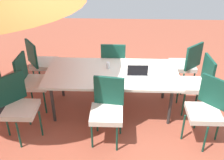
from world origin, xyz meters
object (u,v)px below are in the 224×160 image
at_px(chair_northeast, 18,104).
at_px(chair_east, 31,79).
at_px(dining_table, 112,75).
at_px(chair_north, 107,108).
at_px(chair_northwest, 207,108).
at_px(cup, 108,65).
at_px(laptop, 137,72).
at_px(chair_west, 197,82).
at_px(chair_southeast, 41,61).
at_px(chair_southwest, 186,64).
at_px(chair_south, 114,63).

bearing_deg(chair_northeast, chair_east, 44.20).
xyz_separation_m(dining_table, chair_north, (0.04, 0.74, -0.13)).
relative_size(chair_northwest, chair_east, 1.00).
xyz_separation_m(chair_northwest, chair_north, (1.42, 0.06, 0.00)).
bearing_deg(cup, chair_north, 92.16).
relative_size(chair_northwest, laptop, 3.03).
xyz_separation_m(chair_west, cup, (1.49, -0.09, 0.23)).
bearing_deg(chair_southeast, chair_east, 144.35).
distance_m(dining_table, chair_east, 1.37).
bearing_deg(chair_north, chair_west, 35.64).
bearing_deg(chair_southwest, chair_northeast, -14.73).
height_order(chair_northwest, chair_northeast, same).
height_order(chair_west, cup, chair_west).
xyz_separation_m(dining_table, laptop, (-0.41, 0.06, 0.09)).
bearing_deg(chair_southwest, chair_southeast, -41.92).
height_order(chair_west, chair_south, same).
xyz_separation_m(chair_west, chair_south, (1.42, -0.64, 0.00)).
relative_size(dining_table, chair_east, 2.21).
relative_size(chair_north, chair_south, 1.00).
height_order(dining_table, cup, cup).
xyz_separation_m(chair_southeast, chair_south, (-1.38, 0.00, 0.00)).
relative_size(chair_southeast, chair_west, 1.00).
height_order(chair_southeast, chair_north, same).
bearing_deg(chair_northwest, chair_east, -150.05).
distance_m(chair_west, cup, 1.51).
distance_m(chair_northwest, laptop, 1.18).
height_order(chair_southeast, laptop, chair_southeast).
bearing_deg(cup, chair_south, -97.81).
relative_size(chair_southwest, chair_north, 1.00).
xyz_separation_m(chair_southeast, chair_northwest, (-2.76, 1.37, 0.00)).
bearing_deg(chair_south, chair_north, 88.73).
bearing_deg(chair_north, chair_southeast, 140.52).
bearing_deg(chair_east, chair_west, -87.64).
xyz_separation_m(chair_southwest, laptop, (0.94, 0.76, 0.22)).
height_order(chair_northeast, cup, chair_northeast).
bearing_deg(dining_table, chair_west, -177.95).
bearing_deg(chair_southeast, chair_northwest, -153.94).
distance_m(chair_northwest, chair_south, 1.94).
bearing_deg(chair_south, laptop, 118.60).
relative_size(dining_table, chair_south, 2.21).
height_order(chair_south, cup, chair_south).
relative_size(dining_table, laptop, 6.69).
relative_size(chair_southeast, laptop, 3.03).
height_order(chair_northeast, laptop, chair_northeast).
bearing_deg(chair_west, chair_southwest, -178.61).
bearing_deg(chair_north, chair_east, 157.61).
height_order(chair_northwest, chair_southwest, same).
distance_m(chair_northeast, laptop, 1.87).
bearing_deg(chair_east, chair_northeast, -177.13).
height_order(chair_southwest, chair_south, same).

